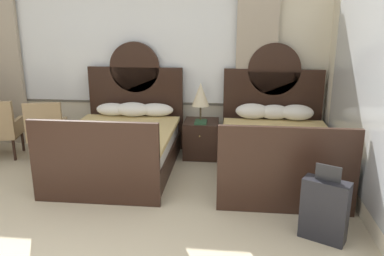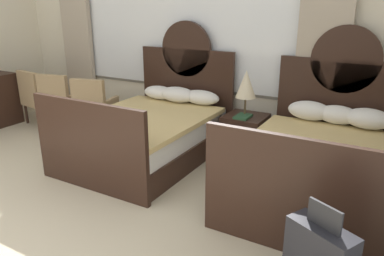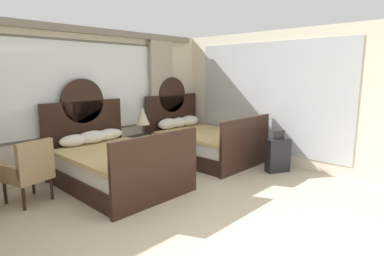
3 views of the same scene
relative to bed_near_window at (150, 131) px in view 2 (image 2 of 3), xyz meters
name	(u,v)px [view 2 (image 2 of 3)]	position (x,y,z in m)	size (l,w,h in m)	color
wall_back_window	(182,43)	(-0.16, 1.11, 1.05)	(6.42, 0.22, 2.70)	beige
bed_near_window	(150,131)	(0.00, 0.00, 0.00)	(1.55, 2.14, 1.76)	black
bed_near_mirror	(320,164)	(2.21, 0.00, 0.00)	(1.55, 2.14, 1.76)	black
nightstand_between_beds	(245,136)	(1.11, 0.65, -0.08)	(0.53, 0.55, 0.58)	black
table_lamp_on_nightstand	(246,85)	(1.09, 0.63, 0.63)	(0.27, 0.27, 0.61)	brown
book_on_nightstand	(243,117)	(1.11, 0.55, 0.22)	(0.18, 0.26, 0.03)	#285133
armchair_by_window_left	(94,105)	(-1.24, 0.25, 0.13)	(0.65, 0.65, 0.94)	tan
armchair_by_window_centre	(60,99)	(-1.99, 0.25, 0.13)	(0.63, 0.63, 0.94)	tan
armchair_by_window_right	(38,96)	(-2.53, 0.25, 0.13)	(0.61, 0.61, 0.94)	tan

